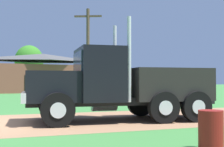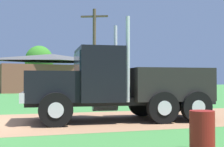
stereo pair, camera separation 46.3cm
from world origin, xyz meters
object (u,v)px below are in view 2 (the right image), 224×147
object	(u,v)px
shed_building	(52,74)
steel_barrel	(202,131)
utility_pole_far	(94,51)
truck_foreground_white	(120,86)

from	to	relation	value
shed_building	steel_barrel	bearing A→B (deg)	-90.93
shed_building	utility_pole_far	distance (m)	17.61
shed_building	utility_pole_far	size ratio (longest dim) A/B	1.97
truck_foreground_white	utility_pole_far	xyz separation A→B (m)	(2.18, 13.09, 2.59)
steel_barrel	truck_foreground_white	bearing A→B (deg)	90.60
utility_pole_far	truck_foreground_white	bearing A→B (deg)	-99.44
steel_barrel	shed_building	xyz separation A→B (m)	(0.58, 35.86, 2.02)
truck_foreground_white	steel_barrel	bearing A→B (deg)	-89.40
truck_foreground_white	steel_barrel	size ratio (longest dim) A/B	8.46
steel_barrel	shed_building	bearing A→B (deg)	89.07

